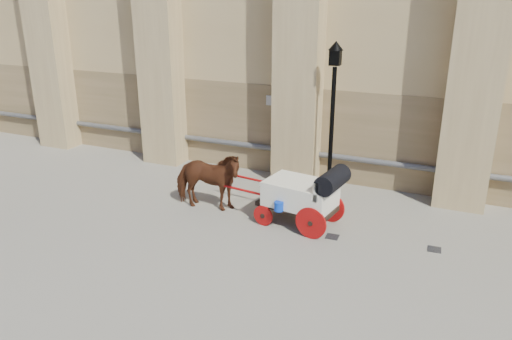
% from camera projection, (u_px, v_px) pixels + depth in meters
% --- Properties ---
extents(ground, '(90.00, 90.00, 0.00)m').
position_uv_depth(ground, '(286.00, 231.00, 12.93)').
color(ground, slate).
rests_on(ground, ground).
extents(horse, '(2.18, 1.20, 1.75)m').
position_uv_depth(horse, '(207.00, 180.00, 13.96)').
color(horse, '#572711').
rests_on(horse, ground).
extents(carriage, '(3.99, 1.59, 1.70)m').
position_uv_depth(carriage, '(305.00, 193.00, 12.96)').
color(carriage, black).
rests_on(carriage, ground).
extents(street_lamp, '(0.43, 0.43, 4.57)m').
position_uv_depth(street_lamp, '(332.00, 116.00, 14.53)').
color(street_lamp, black).
rests_on(street_lamp, ground).
extents(drain_grate_near, '(0.34, 0.34, 0.01)m').
position_uv_depth(drain_grate_near, '(332.00, 237.00, 12.64)').
color(drain_grate_near, black).
rests_on(drain_grate_near, ground).
extents(drain_grate_far, '(0.34, 0.34, 0.01)m').
position_uv_depth(drain_grate_far, '(434.00, 249.00, 12.02)').
color(drain_grate_far, black).
rests_on(drain_grate_far, ground).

